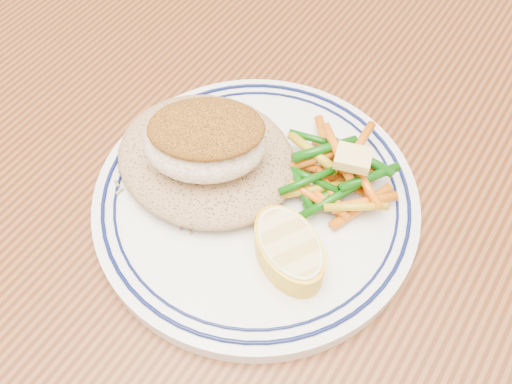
% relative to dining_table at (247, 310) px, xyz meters
% --- Properties ---
extents(dining_table, '(1.50, 0.90, 0.75)m').
position_rel_dining_table_xyz_m(dining_table, '(0.00, 0.00, 0.00)').
color(dining_table, '#49220E').
rests_on(dining_table, ground).
extents(plate, '(0.25, 0.25, 0.02)m').
position_rel_dining_table_xyz_m(plate, '(-0.02, 0.04, 0.11)').
color(plate, silver).
rests_on(plate, dining_table).
extents(rice_pilaf, '(0.15, 0.13, 0.03)m').
position_rel_dining_table_xyz_m(rice_pilaf, '(-0.07, 0.05, 0.13)').
color(rice_pilaf, '#936F49').
rests_on(rice_pilaf, plate).
extents(fish_fillet, '(0.11, 0.10, 0.05)m').
position_rel_dining_table_xyz_m(fish_fillet, '(-0.06, 0.04, 0.16)').
color(fish_fillet, '#F8E6CD').
rests_on(fish_fillet, rice_pilaf).
extents(vegetable_pile, '(0.11, 0.10, 0.03)m').
position_rel_dining_table_xyz_m(vegetable_pile, '(0.03, 0.09, 0.13)').
color(vegetable_pile, '#D8610A').
rests_on(vegetable_pile, plate).
extents(butter_pat, '(0.03, 0.03, 0.01)m').
position_rel_dining_table_xyz_m(butter_pat, '(0.03, 0.09, 0.15)').
color(butter_pat, '#E5CA70').
rests_on(butter_pat, vegetable_pile).
extents(lemon_wedge, '(0.08, 0.08, 0.03)m').
position_rel_dining_table_xyz_m(lemon_wedge, '(0.03, 0.01, 0.13)').
color(lemon_wedge, yellow).
rests_on(lemon_wedge, plate).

